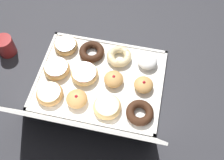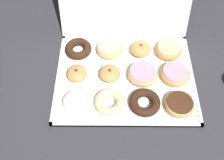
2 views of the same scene
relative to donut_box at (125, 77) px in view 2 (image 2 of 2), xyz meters
The scene contains 14 objects.
ground_plane 0.01m from the donut_box, ahead, with size 3.00×3.00×0.00m, color #333338.
donut_box is the anchor object (origin of this frame).
powdered_filled_donut_0 0.23m from the donut_box, 146.83° to the right, with size 0.09×0.09×0.04m.
cruller_donut_1 0.14m from the donut_box, 115.69° to the right, with size 0.11×0.11×0.04m.
chocolate_cake_ring_donut_2 0.14m from the donut_box, 61.31° to the right, with size 0.12×0.12×0.03m.
chocolate_frosted_donut_3 0.24m from the donut_box, 34.33° to the right, with size 0.11×0.11×0.04m.
jelly_filled_donut_4 0.19m from the donut_box, behind, with size 0.08×0.08×0.05m.
jelly_filled_donut_5 0.07m from the donut_box, behind, with size 0.08×0.08×0.05m.
pink_frosted_donut_6 0.07m from the donut_box, ahead, with size 0.12×0.12×0.04m.
pink_frosted_donut_7 0.20m from the donut_box, ahead, with size 0.12×0.12×0.04m.
chocolate_cake_ring_donut_8 0.24m from the donut_box, 146.69° to the left, with size 0.11×0.11×0.03m.
glazed_ring_donut_9 0.15m from the donut_box, 115.38° to the left, with size 0.12×0.12×0.04m.
jelly_filled_donut_10 0.15m from the donut_box, 61.97° to the left, with size 0.09×0.09×0.05m.
glazed_ring_donut_11 0.23m from the donut_box, 34.15° to the left, with size 0.11×0.11×0.04m.
Camera 2 is at (-0.05, -0.55, 0.83)m, focal length 39.48 mm.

